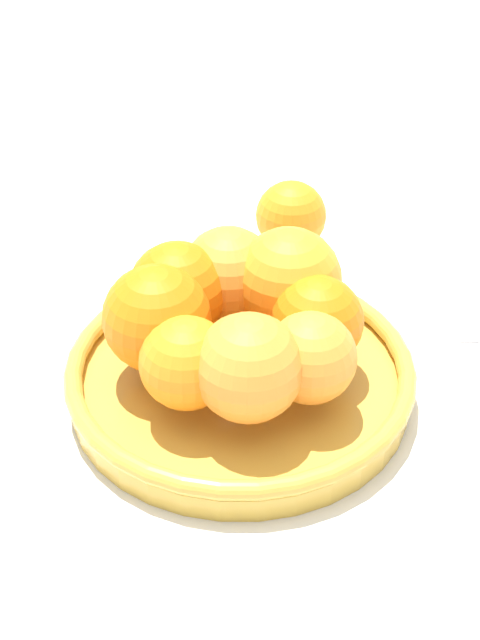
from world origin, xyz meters
TOP-DOWN VIEW (x-y plane):
  - ground_plane at (0.00, 0.00)m, footprint 4.00×4.00m
  - fruit_bowl at (0.00, 0.00)m, footprint 0.27×0.27m
  - orange_pile at (-0.00, 0.01)m, footprint 0.19×0.19m
  - stray_orange at (0.15, 0.17)m, footprint 0.07×0.07m

SIDE VIEW (x-z plane):
  - ground_plane at x=0.00m, z-range 0.00..0.00m
  - fruit_bowl at x=0.00m, z-range 0.00..0.03m
  - stray_orange at x=0.15m, z-range 0.00..0.07m
  - orange_pile at x=0.00m, z-range 0.03..0.11m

